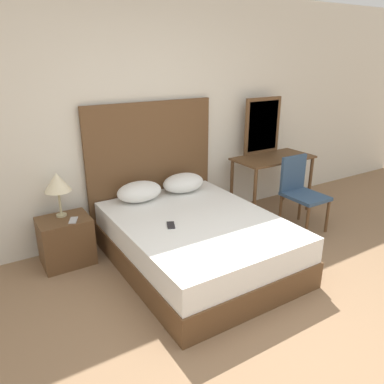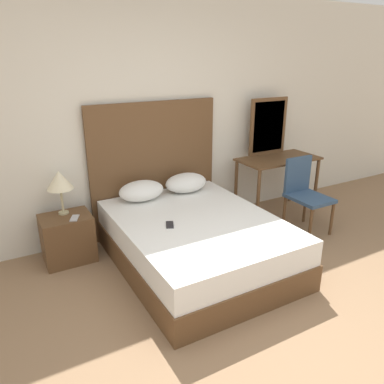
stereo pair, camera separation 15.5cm
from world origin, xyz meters
name	(u,v)px [view 1 (the left image)]	position (x,y,z in m)	size (l,w,h in m)	color
ground_plane	(288,357)	(0.00, 0.00, 0.00)	(16.00, 16.00, 0.00)	#8C6B4C
wall_back	(136,119)	(0.00, 2.47, 1.35)	(10.00, 0.06, 2.70)	silver
bed	(197,242)	(0.13, 1.41, 0.25)	(1.48, 1.93, 0.51)	brown
headboard	(152,169)	(0.13, 2.40, 0.77)	(1.56, 0.05, 1.54)	brown
pillow_left	(139,192)	(-0.15, 2.15, 0.62)	(0.50, 0.35, 0.22)	white
pillow_right	(183,183)	(0.41, 2.15, 0.62)	(0.50, 0.35, 0.22)	white
phone_on_bed	(171,225)	(-0.17, 1.41, 0.51)	(0.13, 0.17, 0.01)	#232328
nightstand	(66,241)	(-0.99, 2.14, 0.25)	(0.50, 0.40, 0.49)	brown
table_lamp	(57,183)	(-0.98, 2.22, 0.85)	(0.26, 0.26, 0.46)	tan
phone_on_nightstand	(73,220)	(-0.91, 2.04, 0.50)	(0.12, 0.17, 0.01)	#B7B7BC
vanity_desk	(273,166)	(1.71, 2.03, 0.65)	(1.06, 0.54, 0.77)	brown
vanity_mirror	(263,126)	(1.71, 2.28, 1.14)	(0.58, 0.03, 0.74)	brown
chair	(300,189)	(1.68, 1.51, 0.49)	(0.41, 0.49, 0.88)	#334C6B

